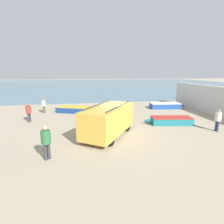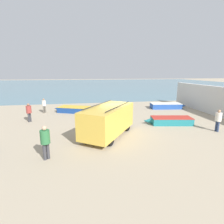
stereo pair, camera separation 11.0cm
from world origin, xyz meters
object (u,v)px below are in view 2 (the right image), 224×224
object	(u,v)px
fishing_rowboat_0	(167,106)
fisherman_3	(44,104)
parked_van	(109,120)
fishing_rowboat_1	(170,121)
fisherman_2	(29,111)
fisherman_1	(45,140)
fisherman_0	(218,119)
fishing_rowboat_2	(73,109)

from	to	relation	value
fishing_rowboat_0	fisherman_3	world-z (taller)	fisherman_3
parked_van	fishing_rowboat_1	bearing A→B (deg)	-37.77
fishing_rowboat_0	fisherman_2	size ratio (longest dim) A/B	2.64
fishing_rowboat_0	fisherman_1	size ratio (longest dim) A/B	2.48
fishing_rowboat_1	fisherman_2	world-z (taller)	fisherman_2
fishing_rowboat_0	fisherman_0	world-z (taller)	fisherman_0
parked_van	fisherman_3	distance (m)	10.02
parked_van	fisherman_1	size ratio (longest dim) A/B	2.91
parked_van	fishing_rowboat_2	world-z (taller)	parked_van
fishing_rowboat_1	fishing_rowboat_2	distance (m)	10.42
fisherman_0	fisherman_3	distance (m)	16.55
parked_van	fisherman_1	bearing A→B (deg)	162.74
fishing_rowboat_2	fisherman_2	xyz separation A→B (m)	(-3.68, -3.39, 0.70)
fishing_rowboat_2	fisherman_0	bearing A→B (deg)	164.47
fisherman_2	fisherman_1	bearing A→B (deg)	141.65
parked_van	fishing_rowboat_1	size ratio (longest dim) A/B	1.25
fishing_rowboat_2	fisherman_2	world-z (taller)	fisherman_2
fishing_rowboat_2	fisherman_3	size ratio (longest dim) A/B	2.67
fisherman_1	fisherman_3	world-z (taller)	fisherman_1
fisherman_0	fisherman_2	world-z (taller)	fisherman_2
fisherman_0	fisherman_2	distance (m)	15.57
fishing_rowboat_1	fisherman_0	size ratio (longest dim) A/B	2.49
fishing_rowboat_2	fisherman_0	size ratio (longest dim) A/B	2.53
fishing_rowboat_2	fisherman_1	distance (m)	10.96
fisherman_3	fisherman_2	bearing A→B (deg)	-43.25
fisherman_1	fishing_rowboat_2	bearing A→B (deg)	-42.24
fishing_rowboat_1	fisherman_0	bearing A→B (deg)	146.47
fishing_rowboat_1	fisherman_3	bearing A→B (deg)	-19.07
fishing_rowboat_1	fishing_rowboat_2	world-z (taller)	fishing_rowboat_2
fishing_rowboat_1	fisherman_2	bearing A→B (deg)	-3.40
fishing_rowboat_1	fisherman_1	world-z (taller)	fisherman_1
parked_van	fisherman_3	bearing A→B (deg)	70.29
fishing_rowboat_1	fishing_rowboat_2	xyz separation A→B (m)	(-8.43, 6.12, 0.01)
fisherman_2	fisherman_3	world-z (taller)	fisherman_2
fisherman_1	fisherman_0	bearing A→B (deg)	-116.55
fishing_rowboat_1	fisherman_3	world-z (taller)	fisherman_3
fisherman_0	parked_van	bearing A→B (deg)	-6.58
fishing_rowboat_0	fishing_rowboat_1	bearing A→B (deg)	-107.54
parked_van	fisherman_3	size ratio (longest dim) A/B	3.28
fishing_rowboat_1	fisherman_3	size ratio (longest dim) A/B	2.63
fisherman_1	fisherman_3	size ratio (longest dim) A/B	1.13
fishing_rowboat_0	fishing_rowboat_2	distance (m)	11.32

